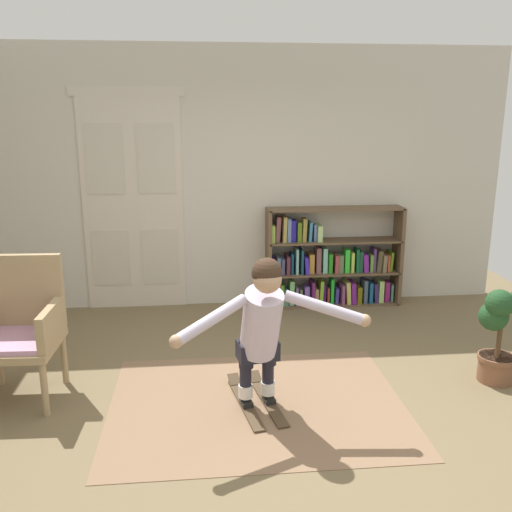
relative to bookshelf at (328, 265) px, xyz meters
The scene contains 9 objects.
ground_plane 2.62m from the bookshelf, 112.07° to the right, with size 7.20×7.20×0.00m, color brown.
back_wall 1.39m from the bookshelf, 167.72° to the left, with size 6.00×0.10×2.90m, color beige.
double_door 2.33m from the bookshelf, behind, with size 1.22×0.05×2.45m.
rug 2.50m from the bookshelf, 115.41° to the right, with size 2.25×1.72×0.01m, color #85664B.
bookshelf is the anchor object (origin of this frame).
wicker_chair 3.43m from the bookshelf, 146.78° to the right, with size 0.62×0.62×1.10m.
potted_plant 2.25m from the bookshelf, 64.55° to the right, with size 0.40×0.31×0.80m.
skis_pair 2.47m from the bookshelf, 115.82° to the right, with size 0.41×0.84×0.07m.
person_skier 2.58m from the bookshelf, 113.65° to the right, with size 1.40×0.73×1.15m.
Camera 1 is at (-0.48, -3.65, 2.17)m, focal length 38.83 mm.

